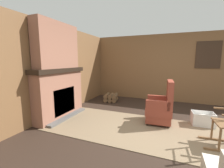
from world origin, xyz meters
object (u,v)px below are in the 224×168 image
object	(u,v)px
firewood_stack	(111,98)
oil_lamp_vase	(47,64)
storage_case	(61,65)
armchair	(161,108)
laundry_basket	(203,119)

from	to	relation	value
firewood_stack	oil_lamp_vase	distance (m)	2.68
storage_case	armchair	bearing A→B (deg)	9.46
storage_case	firewood_stack	bearing A→B (deg)	68.42
firewood_stack	armchair	bearing A→B (deg)	-36.46
firewood_stack	storage_case	xyz separation A→B (m)	(-0.71, -1.80, 1.23)
storage_case	laundry_basket	bearing A→B (deg)	10.59
armchair	laundry_basket	xyz separation A→B (m)	(0.93, 0.23, -0.22)
firewood_stack	oil_lamp_vase	world-z (taller)	oil_lamp_vase
firewood_stack	laundry_basket	bearing A→B (deg)	-22.39
oil_lamp_vase	storage_case	bearing A→B (deg)	89.98
oil_lamp_vase	laundry_basket	bearing A→B (deg)	17.63
firewood_stack	laundry_basket	distance (m)	3.01
firewood_stack	laundry_basket	xyz separation A→B (m)	(2.78, -1.15, 0.01)
laundry_basket	oil_lamp_vase	world-z (taller)	oil_lamp_vase
firewood_stack	laundry_basket	size ratio (longest dim) A/B	1.09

